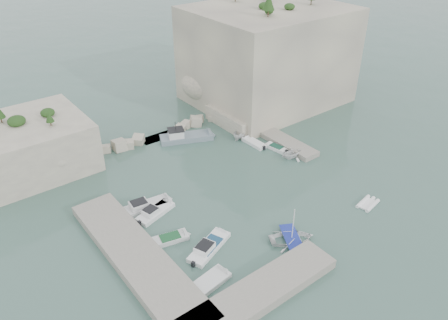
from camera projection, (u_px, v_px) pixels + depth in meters
ground at (252, 199)px, 56.17m from camera, size 400.00×400.00×0.00m
cliff_east at (267, 55)px, 79.26m from camera, size 26.00×22.00×17.00m
cliff_terrace at (242, 116)px, 74.46m from camera, size 8.00×10.00×2.50m
outcrop_west at (28, 146)px, 60.85m from camera, size 16.00×14.00×7.00m
quay_west at (137, 258)px, 46.36m from camera, size 5.00×24.00×1.10m
quay_south at (259, 293)px, 42.23m from camera, size 18.00×4.00×1.10m
ledge_east at (276, 137)px, 69.75m from camera, size 3.00×16.00×0.80m
breakwater at (159, 133)px, 70.17m from camera, size 28.00×3.00×1.40m
motorboat_a at (147, 208)px, 54.61m from camera, size 7.06×2.82×1.40m
motorboat_b at (156, 214)px, 53.54m from camera, size 5.97×3.35×1.40m
motorboat_c at (170, 240)px, 49.47m from camera, size 4.75×2.61×0.70m
motorboat_d at (209, 249)px, 48.30m from camera, size 6.91×4.29×1.40m
motorboat_e at (210, 284)px, 43.98m from camera, size 5.08×2.65×0.70m
rowboat at (291, 241)px, 49.41m from camera, size 6.22×5.62×1.06m
inflatable_dinghy at (367, 205)px, 55.15m from camera, size 3.66×2.23×0.44m
tender_east_a at (291, 158)px, 65.00m from camera, size 3.96×3.53×1.90m
tender_east_b at (276, 149)px, 67.08m from camera, size 2.00×4.18×0.70m
tender_east_c at (254, 144)px, 68.45m from camera, size 1.66×4.77×0.70m
tender_east_d at (242, 137)px, 70.55m from camera, size 4.57×2.79×1.66m
work_boat at (187, 140)px, 69.73m from camera, size 9.45×6.07×2.20m
rowboat_mast at (293, 223)px, 48.03m from camera, size 0.10×0.10×4.20m
vegetation at (242, 4)px, 72.60m from camera, size 53.48×13.88×13.40m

